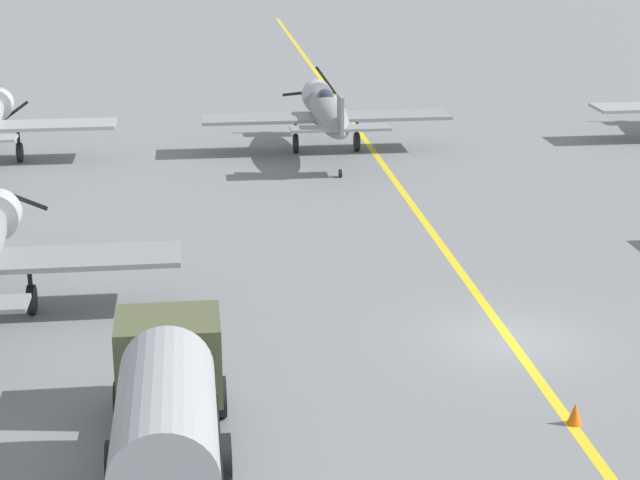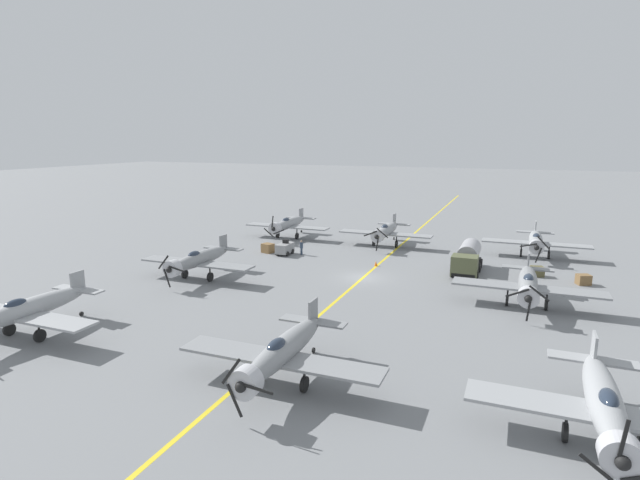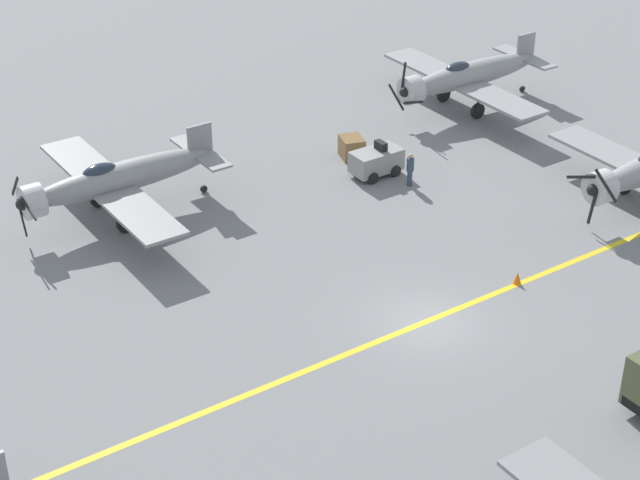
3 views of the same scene
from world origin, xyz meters
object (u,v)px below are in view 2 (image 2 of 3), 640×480
at_px(fuel_tanker, 468,258).
at_px(airplane_near_right, 288,224).
at_px(airplane_far_right, 26,310).
at_px(traffic_cone, 376,264).
at_px(ground_crew_walking, 301,247).
at_px(airplane_near_left, 536,240).
at_px(airplane_mid_left, 528,283).
at_px(tow_tractor, 285,248).
at_px(airplane_far_left, 605,404).
at_px(airplane_far_center, 282,351).
at_px(supply_crate_mid_lane, 268,248).
at_px(airplane_near_center, 386,231).
at_px(supply_crate_by_tanker, 537,271).
at_px(supply_crate_outboard, 583,280).
at_px(airplane_mid_right, 199,259).

bearing_deg(fuel_tanker, airplane_near_right, -20.96).
bearing_deg(airplane_far_right, traffic_cone, -114.70).
bearing_deg(ground_crew_walking, airplane_near_left, -160.54).
height_order(airplane_near_right, airplane_mid_left, airplane_near_right).
distance_m(tow_tractor, traffic_cone, 11.79).
relative_size(airplane_far_left, airplane_far_center, 1.00).
bearing_deg(airplane_far_left, fuel_tanker, -83.60).
relative_size(airplane_far_right, traffic_cone, 21.82).
bearing_deg(supply_crate_mid_lane, airplane_near_center, -143.86).
height_order(ground_crew_walking, supply_crate_mid_lane, ground_crew_walking).
bearing_deg(airplane_mid_left, tow_tractor, -4.83).
xyz_separation_m(ground_crew_walking, supply_crate_by_tanker, (-26.14, -0.18, -0.45)).
relative_size(airplane_far_left, supply_crate_outboard, 10.16).
bearing_deg(airplane_mid_right, airplane_near_center, -123.93).
bearing_deg(airplane_mid_right, fuel_tanker, -155.75).
height_order(fuel_tanker, ground_crew_walking, fuel_tanker).
bearing_deg(airplane_far_center, airplane_near_right, -55.95).
xyz_separation_m(airplane_near_left, ground_crew_walking, (26.08, 9.22, -1.06)).
distance_m(tow_tractor, ground_crew_walking, 2.02).
xyz_separation_m(airplane_near_left, supply_crate_by_tanker, (-0.06, 9.04, -1.50)).
height_order(airplane_near_right, airplane_far_center, airplane_near_right).
relative_size(airplane_near_left, supply_crate_by_tanker, 9.84).
xyz_separation_m(airplane_far_center, supply_crate_mid_lane, (16.47, -29.48, -1.45)).
bearing_deg(airplane_near_right, airplane_near_left, 163.06).
relative_size(airplane_near_center, tow_tractor, 4.62).
xyz_separation_m(airplane_mid_right, supply_crate_by_tanker, (-31.30, -13.63, -1.50)).
relative_size(airplane_near_left, airplane_far_right, 1.00).
distance_m(airplane_near_right, tow_tractor, 10.33).
distance_m(tow_tractor, supply_crate_mid_lane, 2.41).
xyz_separation_m(airplane_far_right, airplane_mid_left, (-32.63, -20.12, 0.00)).
distance_m(airplane_near_right, airplane_mid_left, 36.43).
relative_size(airplane_near_right, airplane_mid_left, 1.00).
bearing_deg(airplane_far_right, airplane_far_center, -172.09).
distance_m(airplane_far_left, supply_crate_outboard, 28.42).
height_order(airplane_near_center, traffic_cone, airplane_near_center).
xyz_separation_m(airplane_near_left, supply_crate_outboard, (-4.13, 10.59, -1.52)).
bearing_deg(airplane_far_right, airplane_near_right, -85.73).
bearing_deg(supply_crate_mid_lane, airplane_far_left, 138.06).
bearing_deg(tow_tractor, airplane_near_left, -160.55).
xyz_separation_m(tow_tractor, traffic_cone, (-11.72, 1.23, -0.52)).
height_order(airplane_near_center, supply_crate_mid_lane, airplane_near_center).
relative_size(airplane_near_right, ground_crew_walking, 6.85).
bearing_deg(supply_crate_outboard, airplane_near_center, -24.42).
xyz_separation_m(airplane_far_left, traffic_cone, (18.38, -27.78, -1.74)).
relative_size(airplane_near_right, supply_crate_mid_lane, 8.86).
xyz_separation_m(fuel_tanker, ground_crew_walking, (19.38, -0.93, -0.55)).
bearing_deg(traffic_cone, ground_crew_walking, -10.97).
height_order(airplane_near_left, airplane_far_center, same).
distance_m(airplane_near_right, ground_crew_walking, 10.64).
bearing_deg(airplane_far_center, airplane_mid_left, -114.33).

